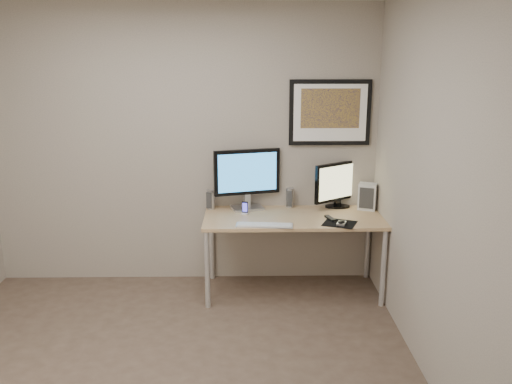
% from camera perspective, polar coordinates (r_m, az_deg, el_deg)
% --- Properties ---
extents(floor, '(3.60, 3.60, 0.00)m').
position_cam_1_polar(floor, '(3.99, -9.77, -18.58)').
color(floor, '#49382D').
rests_on(floor, ground).
extents(room, '(3.60, 3.60, 3.60)m').
position_cam_1_polar(room, '(3.82, -9.84, 6.50)').
color(room, white).
rests_on(room, ground).
extents(desk, '(1.60, 0.70, 0.73)m').
position_cam_1_polar(desk, '(4.90, 3.93, -3.29)').
color(desk, '#AB8153').
rests_on(desk, floor).
extents(framed_art, '(0.75, 0.04, 0.60)m').
position_cam_1_polar(framed_art, '(5.06, 7.79, 8.29)').
color(framed_art, black).
rests_on(framed_art, room).
extents(monitor_large, '(0.61, 0.27, 0.57)m').
position_cam_1_polar(monitor_large, '(5.01, -0.95, 1.65)').
color(monitor_large, '#B6B6BC').
rests_on(monitor_large, desk).
extents(monitor_tv, '(0.48, 0.34, 0.44)m').
position_cam_1_polar(monitor_tv, '(5.14, 8.66, 0.88)').
color(monitor_tv, black).
rests_on(monitor_tv, desk).
extents(speaker_left, '(0.10, 0.10, 0.18)m').
position_cam_1_polar(speaker_left, '(5.08, -4.77, -0.78)').
color(speaker_left, '#B6B6BC').
rests_on(speaker_left, desk).
extents(speaker_right, '(0.09, 0.09, 0.18)m').
position_cam_1_polar(speaker_right, '(5.14, 3.58, -0.60)').
color(speaker_right, '#B6B6BC').
rests_on(speaker_right, desk).
extents(phone_dock, '(0.07, 0.07, 0.12)m').
position_cam_1_polar(phone_dock, '(4.92, -1.17, -1.68)').
color(phone_dock, black).
rests_on(phone_dock, desk).
extents(keyboard, '(0.49, 0.17, 0.02)m').
position_cam_1_polar(keyboard, '(4.60, 0.91, -3.50)').
color(keyboard, silver).
rests_on(keyboard, desk).
extents(mousepad, '(0.34, 0.32, 0.00)m').
position_cam_1_polar(mousepad, '(4.72, 8.80, -3.29)').
color(mousepad, black).
rests_on(mousepad, desk).
extents(mouse, '(0.09, 0.12, 0.04)m').
position_cam_1_polar(mouse, '(4.68, 8.99, -3.18)').
color(mouse, black).
rests_on(mouse, mousepad).
extents(remote, '(0.08, 0.16, 0.02)m').
position_cam_1_polar(remote, '(4.83, 7.81, -2.73)').
color(remote, black).
rests_on(remote, desk).
extents(fan_unit, '(0.19, 0.17, 0.25)m').
position_cam_1_polar(fan_unit, '(5.15, 11.66, -0.47)').
color(fan_unit, silver).
rests_on(fan_unit, desk).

